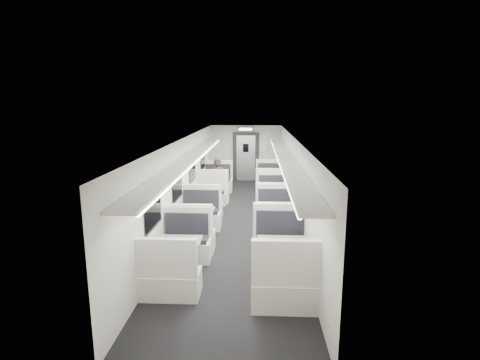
# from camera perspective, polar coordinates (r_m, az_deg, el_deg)

# --- Properties ---
(room) EXTENTS (3.24, 12.24, 2.64)m
(room) POSITION_cam_1_polar(r_m,az_deg,el_deg) (10.26, -0.18, -0.30)
(room) COLOR black
(room) RESTS_ON ground
(booth_left_a) EXTENTS (1.08, 2.19, 1.17)m
(booth_left_a) POSITION_cam_1_polar(r_m,az_deg,el_deg) (13.54, -3.74, -0.91)
(booth_left_a) COLOR white
(booth_left_a) RESTS_ON room
(booth_left_b) EXTENTS (0.96, 1.94, 1.04)m
(booth_left_b) POSITION_cam_1_polar(r_m,az_deg,el_deg) (11.79, -4.72, -3.03)
(booth_left_b) COLOR white
(booth_left_b) RESTS_ON room
(booth_left_c) EXTENTS (1.07, 2.18, 1.16)m
(booth_left_c) POSITION_cam_1_polar(r_m,az_deg,el_deg) (9.40, -6.70, -6.64)
(booth_left_c) COLOR white
(booth_left_c) RESTS_ON room
(booth_left_d) EXTENTS (1.04, 2.12, 1.13)m
(booth_left_d) POSITION_cam_1_polar(r_m,az_deg,el_deg) (7.52, -9.27, -11.57)
(booth_left_d) COLOR white
(booth_left_d) RESTS_ON room
(booth_right_a) EXTENTS (1.09, 2.22, 1.18)m
(booth_right_a) POSITION_cam_1_polar(r_m,az_deg,el_deg) (13.69, 4.72, -0.76)
(booth_right_a) COLOR white
(booth_right_a) RESTS_ON room
(booth_right_b) EXTENTS (1.01, 2.04, 1.09)m
(booth_right_b) POSITION_cam_1_polar(r_m,az_deg,el_deg) (11.82, 5.03, -2.90)
(booth_right_b) COLOR white
(booth_right_b) RESTS_ON room
(booth_right_c) EXTENTS (1.06, 2.15, 1.15)m
(booth_right_c) POSITION_cam_1_polar(r_m,az_deg,el_deg) (9.56, 5.57, -6.32)
(booth_right_c) COLOR white
(booth_right_c) RESTS_ON room
(booth_right_d) EXTENTS (1.15, 2.33, 1.25)m
(booth_right_d) POSITION_cam_1_polar(r_m,az_deg,el_deg) (7.20, 6.55, -12.23)
(booth_right_d) COLOR white
(booth_right_d) RESTS_ON room
(passenger) EXTENTS (0.58, 0.42, 1.50)m
(passenger) POSITION_cam_1_polar(r_m,az_deg,el_deg) (12.80, -3.42, 0.02)
(passenger) COLOR black
(passenger) RESTS_ON room
(window_a) EXTENTS (0.02, 1.18, 0.84)m
(window_a) POSITION_cam_1_polar(r_m,az_deg,el_deg) (13.72, -5.68, 3.30)
(window_a) COLOR black
(window_a) RESTS_ON room
(window_b) EXTENTS (0.02, 1.18, 0.84)m
(window_b) POSITION_cam_1_polar(r_m,az_deg,el_deg) (11.58, -7.25, 1.72)
(window_b) COLOR black
(window_b) RESTS_ON room
(window_c) EXTENTS (0.02, 1.18, 0.84)m
(window_c) POSITION_cam_1_polar(r_m,az_deg,el_deg) (9.46, -9.53, -0.57)
(window_c) COLOR black
(window_c) RESTS_ON room
(window_d) EXTENTS (0.02, 1.18, 0.84)m
(window_d) POSITION_cam_1_polar(r_m,az_deg,el_deg) (7.38, -13.11, -4.16)
(window_d) COLOR black
(window_d) RESTS_ON room
(luggage_rack_left) EXTENTS (0.46, 10.40, 0.09)m
(luggage_rack_left) POSITION_cam_1_polar(r_m,az_deg,el_deg) (9.99, -7.43, 3.44)
(luggage_rack_left) COLOR white
(luggage_rack_left) RESTS_ON room
(luggage_rack_right) EXTENTS (0.46, 10.40, 0.09)m
(luggage_rack_right) POSITION_cam_1_polar(r_m,az_deg,el_deg) (9.86, 6.99, 3.34)
(luggage_rack_right) COLOR white
(luggage_rack_right) RESTS_ON room
(vestibule_door) EXTENTS (1.10, 0.13, 2.10)m
(vestibule_door) POSITION_cam_1_polar(r_m,az_deg,el_deg) (16.13, 0.89, 3.48)
(vestibule_door) COLOR black
(vestibule_door) RESTS_ON room
(exit_sign) EXTENTS (0.62, 0.12, 0.16)m
(exit_sign) POSITION_cam_1_polar(r_m,az_deg,el_deg) (15.52, 0.85, 7.77)
(exit_sign) COLOR black
(exit_sign) RESTS_ON room
(wall_notice) EXTENTS (0.32, 0.02, 0.40)m
(wall_notice) POSITION_cam_1_polar(r_m,az_deg,el_deg) (16.06, 3.58, 5.08)
(wall_notice) COLOR silver
(wall_notice) RESTS_ON room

